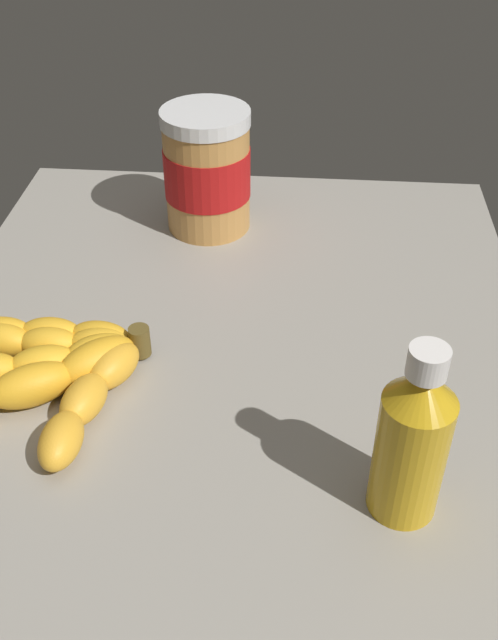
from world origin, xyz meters
TOP-DOWN VIEW (x-y plane):
  - ground_plane at (0.00, 0.00)cm, footprint 72.92×59.78cm
  - banana_bunch at (5.62, -15.53)cm, footprint 18.22×19.19cm
  - peanut_butter_jar at (-23.22, -4.68)cm, footprint 10.16×10.16cm
  - honey_bottle at (17.12, 15.19)cm, footprint 5.31×5.31cm

SIDE VIEW (x-z plane):
  - ground_plane at x=0.00cm, z-range -3.69..0.00cm
  - banana_bunch at x=5.62cm, z-range -0.14..3.64cm
  - honey_bottle at x=17.12cm, z-range -0.75..14.80cm
  - peanut_butter_jar at x=-23.22cm, z-range -0.02..14.45cm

